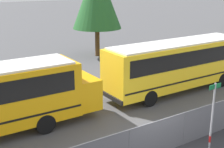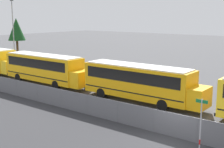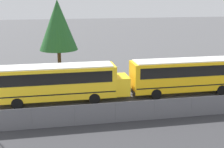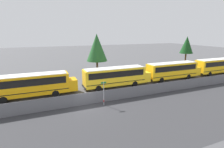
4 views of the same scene
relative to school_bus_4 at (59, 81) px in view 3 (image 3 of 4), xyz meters
The scene contains 3 objects.
school_bus_4 is the anchor object (origin of this frame).
school_bus_5 12.20m from the school_bus_4, ahead, with size 11.85×2.50×3.34m.
tree_3 12.21m from the school_bus_4, 88.02° to the left, with size 4.65×4.65×8.76m.
Camera 3 is at (6.16, -21.31, 9.40)m, focal length 50.00 mm.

